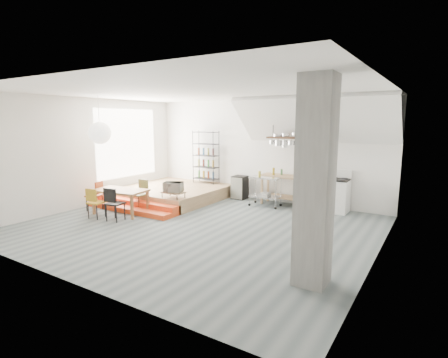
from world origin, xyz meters
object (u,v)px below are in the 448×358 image
Objects in this scene: stove at (337,195)px; rolling_cart at (265,187)px; dining_table at (120,192)px; mini_fridge at (240,187)px.

stove is 1.26× the size of rolling_cart.
stove is at bearing 25.44° from dining_table.
rolling_cart is at bearing -167.13° from stove.
rolling_cart reaches higher than mini_fridge.
dining_table is (-4.97, -3.36, 0.13)m from stove.
dining_table is 1.65× the size of rolling_cart.
dining_table is 3.87m from mini_fridge.
stove is 6.00m from dining_table.
mini_fridge is (1.83, 3.40, -0.23)m from dining_table.
stove reaches higher than dining_table.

